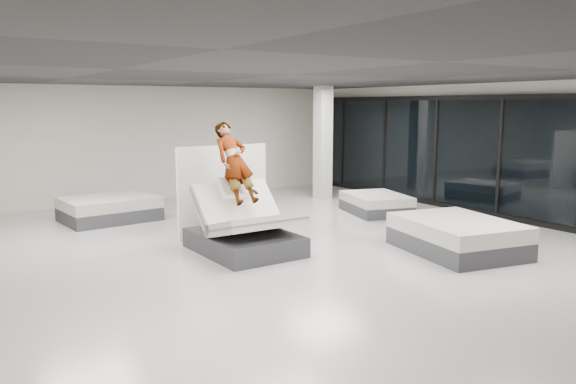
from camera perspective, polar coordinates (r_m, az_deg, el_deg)
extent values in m
plane|color=beige|center=(10.38, 0.18, -6.10)|extent=(14.00, 14.00, 0.00)
plane|color=#232326|center=(10.05, 0.19, 11.83)|extent=(14.00, 14.00, 0.00)
cube|color=beige|center=(16.40, -13.17, 4.84)|extent=(12.00, 0.04, 3.20)
cube|color=beige|center=(14.24, 21.02, 3.92)|extent=(0.04, 14.00, 3.20)
cube|color=#38393D|center=(10.38, -4.49, -5.11)|extent=(1.59, 2.09, 0.36)
cube|color=silver|center=(10.48, -5.26, -1.48)|extent=(1.56, 0.91, 0.90)
cube|color=slate|center=(10.48, -5.26, -1.48)|extent=(1.58, 0.78, 0.78)
cube|color=silver|center=(9.89, -3.18, -3.32)|extent=(1.56, 1.09, 0.48)
cube|color=slate|center=(9.89, -3.18, -3.32)|extent=(1.58, 1.06, 0.29)
cube|color=white|center=(10.49, -5.49, 0.47)|extent=(0.57, 0.40, 0.40)
imported|color=slate|center=(10.42, -5.38, 1.25)|extent=(0.66, 1.65, 1.27)
cube|color=black|center=(10.26, -3.35, 0.01)|extent=(0.05, 0.14, 0.08)
cube|color=white|center=(11.63, -6.59, 0.15)|extent=(2.05, 0.23, 1.86)
cube|color=#38393D|center=(14.20, 8.91, -1.60)|extent=(1.71, 2.01, 0.26)
cube|color=silver|center=(14.16, 8.94, -0.66)|extent=(1.71, 2.01, 0.22)
cube|color=#38393D|center=(10.79, 16.77, -5.01)|extent=(2.04, 2.48, 0.33)
cube|color=silver|center=(10.72, 16.84, -3.43)|extent=(2.04, 2.48, 0.28)
cube|color=#38393D|center=(13.76, -17.65, -2.15)|extent=(2.18, 1.73, 0.30)
cube|color=silver|center=(13.71, -17.70, -1.01)|extent=(2.18, 1.73, 0.25)
cube|color=silver|center=(16.04, 3.56, 4.97)|extent=(0.40, 0.40, 3.20)
cube|color=#212D37|center=(14.17, 20.75, 3.30)|extent=(0.06, 13.40, 2.80)
cube|color=black|center=(14.36, 20.44, -2.23)|extent=(0.12, 13.40, 0.12)
cube|color=black|center=(14.12, 21.06, 9.00)|extent=(0.12, 13.40, 0.12)
cube|color=black|center=(14.17, 20.75, 3.30)|extent=(0.09, 0.08, 2.80)
cube|color=black|center=(15.45, 14.81, 3.99)|extent=(0.09, 0.08, 2.80)
cube|color=black|center=(16.86, 9.81, 4.54)|extent=(0.09, 0.08, 2.80)
cube|color=black|center=(18.39, 5.61, 4.97)|extent=(0.09, 0.08, 2.80)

